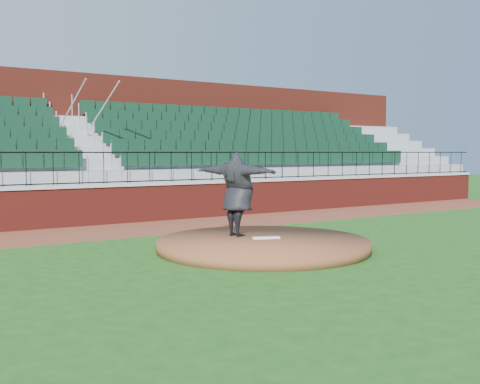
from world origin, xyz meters
TOP-DOWN VIEW (x-y plane):
  - ground at (0.00, 0.00)m, footprint 90.00×90.00m
  - warning_track at (0.00, 5.40)m, footprint 34.00×3.20m
  - field_wall at (0.00, 7.00)m, footprint 34.00×0.35m
  - wall_cap at (0.00, 7.00)m, footprint 34.00×0.45m
  - wall_railing at (0.00, 7.00)m, footprint 34.00×0.05m
  - seating_stands at (0.00, 9.72)m, footprint 34.00×5.10m
  - concourse_wall at (0.00, 12.52)m, footprint 34.00×0.50m
  - pitchers_mound at (-0.10, 0.34)m, footprint 5.02×5.02m
  - pitching_rubber at (0.02, 0.39)m, footprint 0.66×0.39m
  - pitcher at (-0.31, 1.14)m, footprint 1.34×2.62m

SIDE VIEW (x-z plane):
  - ground at x=0.00m, z-range 0.00..0.00m
  - warning_track at x=0.00m, z-range 0.00..0.01m
  - pitchers_mound at x=-0.10m, z-range 0.00..0.25m
  - pitching_rubber at x=0.02m, z-range 0.25..0.29m
  - field_wall at x=0.00m, z-range 0.00..1.20m
  - wall_cap at x=0.00m, z-range 1.20..1.30m
  - pitcher at x=-0.31m, z-range 0.25..2.30m
  - wall_railing at x=0.00m, z-range 1.30..2.30m
  - seating_stands at x=0.00m, z-range 0.00..4.60m
  - concourse_wall at x=0.00m, z-range 0.00..5.50m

